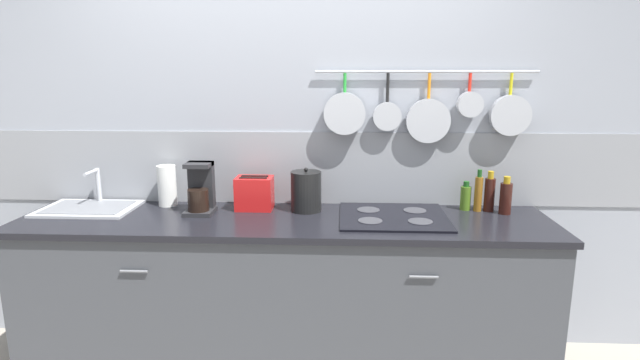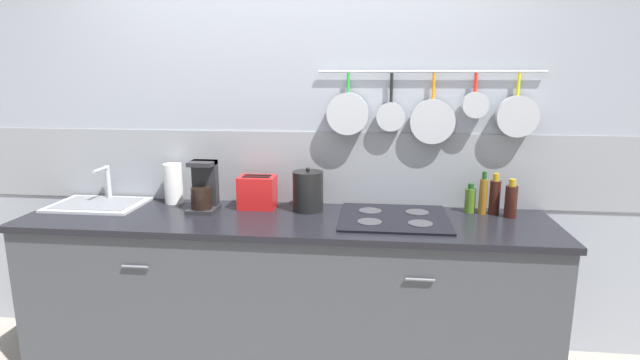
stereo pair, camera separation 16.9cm
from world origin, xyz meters
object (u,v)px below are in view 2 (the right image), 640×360
bottle_olive_oil (511,200)px  kettle (308,191)px  toaster (257,192)px  coffee_maker (204,190)px  paper_towel_roll (173,183)px  bottle_vinegar (470,200)px  bottle_cooking_wine (483,195)px  bottle_hot_sauce (495,196)px

bottle_olive_oil → kettle: bearing=179.6°
toaster → coffee_maker: bearing=-163.2°
coffee_maker → toaster: 0.31m
coffee_maker → bottle_olive_oil: (1.73, 0.06, -0.03)m
coffee_maker → kettle: 0.60m
kettle → toaster: bearing=175.9°
paper_towel_roll → kettle: 0.84m
coffee_maker → kettle: bearing=6.4°
toaster → bottle_vinegar: size_ratio=1.36×
kettle → bottle_cooking_wine: bearing=2.5°
bottle_vinegar → bottle_hot_sauce: 0.13m
bottle_olive_oil → bottle_cooking_wine: bearing=159.6°
bottle_vinegar → bottle_hot_sauce: bearing=-9.9°
bottle_olive_oil → bottle_hot_sauce: bearing=144.2°
toaster → kettle: kettle is taller
bottle_cooking_wine → bottle_hot_sauce: bottle_cooking_wine is taller
paper_towel_roll → bottle_hot_sauce: paper_towel_roll is taller
bottle_cooking_wine → bottle_hot_sauce: (0.06, 0.00, -0.00)m
kettle → bottle_vinegar: 0.93m
bottle_hot_sauce → bottle_olive_oil: bearing=-35.8°
bottle_cooking_wine → bottle_olive_oil: bearing=-20.4°
kettle → bottle_cooking_wine: size_ratio=1.05×
bottle_vinegar → bottle_olive_oil: bottle_olive_oil is taller
toaster → bottle_olive_oil: (1.43, -0.03, -0.00)m
paper_towel_roll → bottle_olive_oil: (1.97, -0.09, -0.03)m
paper_towel_roll → toaster: (0.54, -0.06, -0.03)m
paper_towel_roll → bottle_hot_sauce: bearing=-1.0°
bottle_cooking_wine → coffee_maker: bearing=-176.0°
toaster → bottle_cooking_wine: 1.29m
bottle_cooking_wine → toaster: bearing=-179.0°
toaster → bottle_olive_oil: 1.43m
paper_towel_roll → coffee_maker: coffee_maker is taller
paper_towel_roll → bottle_vinegar: paper_towel_roll is taller
toaster → bottle_hot_sauce: bottle_hot_sauce is taller
coffee_maker → bottle_vinegar: coffee_maker is taller
kettle → bottle_hot_sauce: bearing=2.5°
bottle_vinegar → kettle: bearing=-175.8°
paper_towel_roll → toaster: bearing=-6.1°
bottle_hot_sauce → paper_towel_roll: bearing=179.0°
coffee_maker → bottle_olive_oil: 1.73m
bottle_vinegar → bottle_cooking_wine: bottle_cooking_wine is taller
bottle_olive_oil → coffee_maker: bearing=-178.0°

